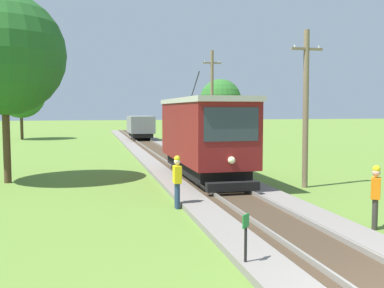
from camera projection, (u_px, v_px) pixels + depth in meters
name	position (u px, v px, depth m)	size (l,w,h in m)	color
red_tram	(204.00, 134.00, 19.64)	(2.60, 8.54, 4.79)	maroon
freight_car	(140.00, 126.00, 44.53)	(2.40, 5.20, 2.31)	slate
utility_pole_near_tram	(306.00, 107.00, 18.09)	(1.40, 0.35, 6.63)	#7A664C
utility_pole_mid	(212.00, 101.00, 32.04)	(1.40, 0.25, 7.67)	#7A664C
trackside_signal_marker	(246.00, 239.00, 8.81)	(0.21, 0.21, 1.18)	black
gravel_pile	(192.00, 137.00, 42.74)	(2.23, 2.23, 1.22)	#9E998E
track_worker	(376.00, 194.00, 11.85)	(0.42, 0.45, 1.78)	#38332D
second_worker	(177.00, 179.00, 14.34)	(0.25, 0.39, 1.78)	navy
tree_left_near	(4.00, 54.00, 18.99)	(5.41, 5.41, 8.46)	#4C3823
tree_right_near	(21.00, 94.00, 47.13)	(5.27, 5.27, 7.64)	#4C3823
tree_left_far	(220.00, 100.00, 45.60)	(4.39, 4.39, 6.53)	#4C3823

